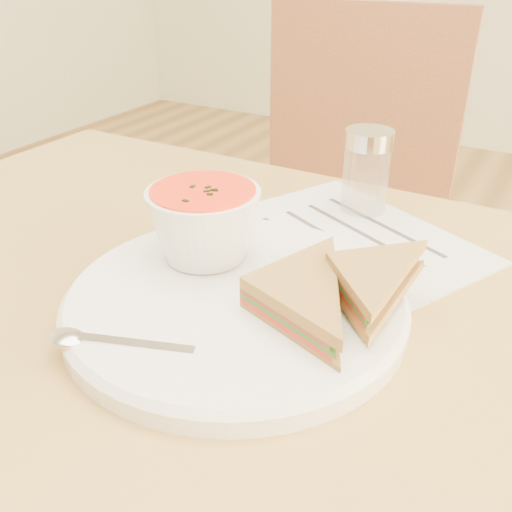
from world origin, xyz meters
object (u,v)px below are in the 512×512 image
Objects in this scene: chair_far at (327,252)px; condiment_shaker at (366,172)px; soup_bowl at (205,227)px; plate at (236,303)px.

condiment_shaker is at bearing 112.01° from chair_far.
soup_bowl is 1.06× the size of condiment_shaker.
soup_bowl is at bearing 146.16° from plate.
soup_bowl is (-0.06, 0.04, 0.05)m from plate.
chair_far is 0.68m from soup_bowl.
chair_far is at bearing 117.27° from condiment_shaker.
plate is (0.16, -0.62, 0.29)m from chair_far.
chair_far is at bearing 104.62° from plate.
chair_far is 8.61× the size of soup_bowl.
chair_far is 3.04× the size of plate.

